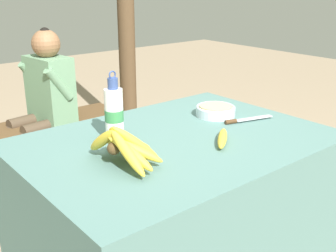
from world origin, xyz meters
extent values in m
cube|color=#4C706B|center=(0.00, 0.00, 0.37)|extent=(1.23, 0.89, 0.74)
sphere|color=#4C381E|center=(-0.34, -0.07, 0.81)|extent=(0.05, 0.05, 0.05)
ellipsoid|color=gold|center=(-0.34, -0.15, 0.82)|extent=(0.05, 0.19, 0.14)
ellipsoid|color=gold|center=(-0.32, -0.14, 0.81)|extent=(0.09, 0.19, 0.12)
ellipsoid|color=gold|center=(-0.29, -0.13, 0.81)|extent=(0.16, 0.16, 0.11)
ellipsoid|color=gold|center=(-0.27, -0.10, 0.82)|extent=(0.18, 0.10, 0.16)
ellipsoid|color=gold|center=(-0.27, -0.07, 0.81)|extent=(0.18, 0.04, 0.11)
ellipsoid|color=gold|center=(-0.28, -0.04, 0.82)|extent=(0.17, 0.10, 0.14)
ellipsoid|color=gold|center=(-0.29, -0.02, 0.82)|extent=(0.15, 0.15, 0.14)
ellipsoid|color=gold|center=(-0.30, 0.00, 0.82)|extent=(0.11, 0.18, 0.16)
ellipsoid|color=gold|center=(-0.34, 0.00, 0.82)|extent=(0.04, 0.18, 0.14)
cylinder|color=silver|center=(0.34, 0.11, 0.76)|extent=(0.19, 0.19, 0.04)
torus|color=silver|center=(0.34, 0.11, 0.78)|extent=(0.19, 0.19, 0.01)
cylinder|color=#D1B77A|center=(0.34, 0.11, 0.79)|extent=(0.15, 0.15, 0.01)
cylinder|color=white|center=(-0.20, 0.14, 0.85)|extent=(0.07, 0.07, 0.21)
cylinder|color=#38844C|center=(-0.20, 0.14, 0.85)|extent=(0.07, 0.07, 0.05)
cylinder|color=#33477F|center=(-0.20, 0.14, 0.97)|extent=(0.04, 0.04, 0.04)
torus|color=#33477F|center=(-0.20, 0.14, 1.01)|extent=(0.03, 0.01, 0.03)
ellipsoid|color=gold|center=(0.11, -0.15, 0.76)|extent=(0.18, 0.16, 0.04)
cube|color=#BCBCC1|center=(0.43, -0.05, 0.75)|extent=(0.19, 0.08, 0.00)
cylinder|color=#472D19|center=(0.31, -0.02, 0.75)|extent=(0.06, 0.03, 0.02)
cube|color=brown|center=(-0.09, 1.54, 0.38)|extent=(1.45, 0.32, 0.04)
cube|color=brown|center=(0.53, 1.42, 0.18)|extent=(0.06, 0.06, 0.36)
cube|color=brown|center=(0.53, 1.66, 0.18)|extent=(0.06, 0.06, 0.36)
cylinder|color=#473828|center=(-0.10, 1.38, 0.20)|extent=(0.09, 0.09, 0.40)
cylinder|color=#473828|center=(0.02, 1.40, 0.41)|extent=(0.31, 0.13, 0.09)
cylinder|color=#473828|center=(-0.13, 1.57, 0.20)|extent=(0.09, 0.09, 0.40)
cylinder|color=#473828|center=(-0.01, 1.58, 0.41)|extent=(0.31, 0.13, 0.09)
cube|color=slate|center=(0.14, 1.51, 0.63)|extent=(0.24, 0.36, 0.46)
cylinder|color=slate|center=(0.13, 1.34, 0.70)|extent=(0.21, 0.09, 0.25)
cylinder|color=slate|center=(0.08, 1.66, 0.70)|extent=(0.21, 0.09, 0.25)
sphere|color=brown|center=(0.14, 1.51, 0.94)|extent=(0.19, 0.19, 0.19)
sphere|color=black|center=(0.14, 1.51, 1.01)|extent=(0.07, 0.07, 0.07)
camera|label=1|loc=(-1.04, -1.21, 1.35)|focal=45.00mm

